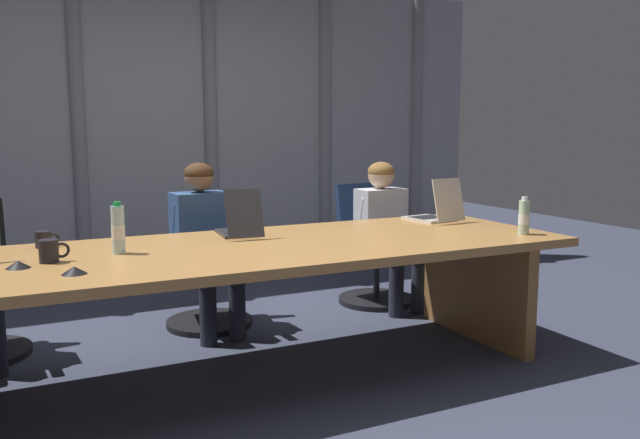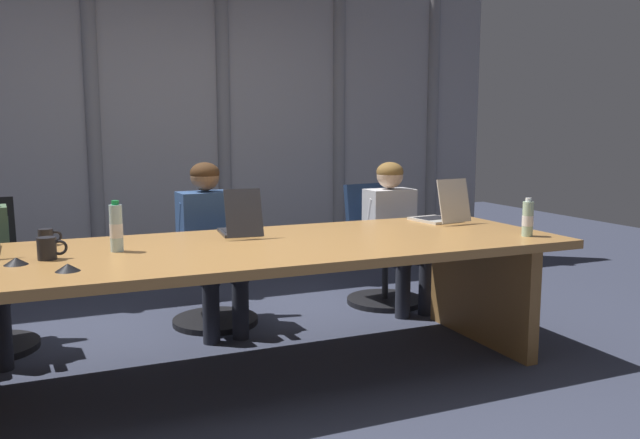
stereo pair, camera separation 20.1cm
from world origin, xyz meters
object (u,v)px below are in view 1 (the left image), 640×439
object	(u,v)px
laptop_center	(435,213)
person_center	(387,225)
water_bottle_primary	(118,230)
coffee_mug_near	(50,251)
laptop_left_mid	(240,227)
person_left_mid	(205,237)
conference_mic_middle	(74,270)
conference_mic_left_side	(18,264)
water_bottle_secondary	(524,217)
office_chair_left_mid	(208,277)
office_chair_center	(373,259)
coffee_mug_far	(44,239)

from	to	relation	value
laptop_center	person_center	size ratio (longest dim) A/B	0.36
water_bottle_primary	coffee_mug_near	world-z (taller)	water_bottle_primary
laptop_center	person_center	world-z (taller)	person_center
laptop_left_mid	person_left_mid	distance (m)	0.61
conference_mic_middle	person_center	bearing A→B (deg)	27.30
laptop_left_mid	coffee_mug_near	distance (m)	1.11
water_bottle_primary	conference_mic_left_side	bearing A→B (deg)	-161.69
water_bottle_secondary	conference_mic_middle	world-z (taller)	water_bottle_secondary
office_chair_left_mid	person_left_mid	size ratio (longest dim) A/B	0.78
person_left_mid	coffee_mug_near	bearing A→B (deg)	-52.38
office_chair_left_mid	water_bottle_primary	xyz separation A→B (m)	(-0.75, -0.99, 0.53)
person_center	conference_mic_left_side	bearing A→B (deg)	-70.26
office_chair_center	person_center	xyz separation A→B (m)	(0.03, -0.16, 0.29)
person_center	laptop_left_mid	bearing A→B (deg)	-68.09
water_bottle_primary	coffee_mug_near	distance (m)	0.35
office_chair_center	laptop_center	bearing A→B (deg)	-5.76
office_chair_left_mid	laptop_left_mid	bearing A→B (deg)	6.96
person_center	coffee_mug_far	distance (m)	2.51
laptop_center	office_chair_left_mid	size ratio (longest dim) A/B	0.45
conference_mic_middle	water_bottle_primary	bearing A→B (deg)	57.42
office_chair_left_mid	coffee_mug_far	distance (m)	1.33
office_chair_left_mid	office_chair_center	bearing A→B (deg)	98.31
office_chair_left_mid	water_bottle_primary	distance (m)	1.35
coffee_mug_near	office_chair_center	bearing A→B (deg)	23.80
coffee_mug_far	conference_mic_left_side	xyz separation A→B (m)	(-0.14, -0.50, -0.03)
laptop_left_mid	conference_mic_middle	xyz separation A→B (m)	(-0.99, -0.64, -0.04)
laptop_center	office_chair_left_mid	distance (m)	1.65
coffee_mug_far	water_bottle_secondary	bearing A→B (deg)	-17.19
water_bottle_secondary	laptop_center	bearing A→B (deg)	101.87
conference_mic_left_side	water_bottle_secondary	bearing A→B (deg)	-6.33
water_bottle_secondary	coffee_mug_near	distance (m)	2.64
water_bottle_primary	conference_mic_middle	bearing A→B (deg)	-122.58
person_left_mid	coffee_mug_near	distance (m)	1.38
conference_mic_left_side	conference_mic_middle	xyz separation A→B (m)	(0.22, -0.24, 0.00)
office_chair_center	person_left_mid	bearing A→B (deg)	-92.00
coffee_mug_far	laptop_left_mid	bearing A→B (deg)	-5.76
office_chair_left_mid	water_bottle_secondary	world-z (taller)	water_bottle_secondary
laptop_left_mid	coffee_mug_far	bearing A→B (deg)	89.52
water_bottle_secondary	conference_mic_middle	bearing A→B (deg)	178.59
person_left_mid	water_bottle_primary	world-z (taller)	person_left_mid
office_chair_left_mid	coffee_mug_far	world-z (taller)	office_chair_left_mid
laptop_left_mid	water_bottle_secondary	size ratio (longest dim) A/B	1.84
person_left_mid	conference_mic_left_side	bearing A→B (deg)	-53.86
person_left_mid	coffee_mug_near	size ratio (longest dim) A/B	8.16
laptop_left_mid	office_chair_center	size ratio (longest dim) A/B	0.45
person_left_mid	water_bottle_secondary	distance (m)	2.06
conference_mic_left_side	conference_mic_middle	bearing A→B (deg)	-48.20
office_chair_left_mid	person_center	xyz separation A→B (m)	(1.38, -0.16, 0.31)
water_bottle_secondary	office_chair_center	bearing A→B (deg)	97.05
office_chair_center	person_center	size ratio (longest dim) A/B	0.84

